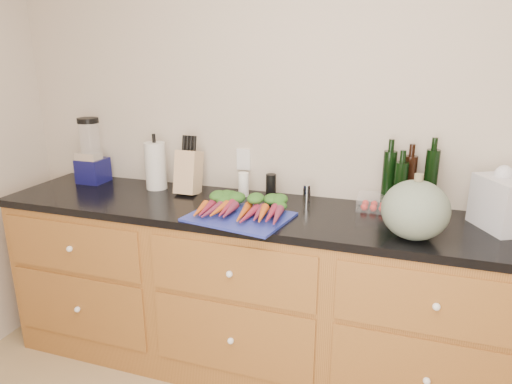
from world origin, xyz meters
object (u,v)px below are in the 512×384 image
(carrots, at_px, (242,208))
(blender_appliance, at_px, (91,154))
(paper_towel, at_px, (156,166))
(tomato_box, at_px, (374,202))
(cutting_board, at_px, (239,217))
(knife_block, at_px, (189,172))
(squash, at_px, (415,210))

(carrots, relative_size, blender_appliance, 1.09)
(paper_towel, height_order, tomato_box, paper_towel)
(carrots, distance_m, blender_appliance, 1.12)
(cutting_board, bearing_deg, tomato_box, 28.61)
(blender_appliance, xyz_separation_m, knife_block, (0.66, -0.02, -0.05))
(knife_block, height_order, tomato_box, knife_block)
(carrots, bearing_deg, tomato_box, 25.50)
(cutting_board, distance_m, blender_appliance, 1.13)
(squash, height_order, blender_appliance, blender_appliance)
(blender_appliance, bearing_deg, paper_towel, 0.28)
(cutting_board, bearing_deg, knife_block, 144.14)
(knife_block, bearing_deg, paper_towel, 174.82)
(cutting_board, distance_m, paper_towel, 0.72)
(cutting_board, distance_m, tomato_box, 0.69)
(squash, bearing_deg, tomato_box, 120.01)
(cutting_board, height_order, blender_appliance, blender_appliance)
(carrots, bearing_deg, blender_appliance, 165.57)
(blender_appliance, height_order, tomato_box, blender_appliance)
(knife_block, bearing_deg, blender_appliance, 178.45)
(squash, height_order, knife_block, squash)
(cutting_board, xyz_separation_m, squash, (0.79, 0.00, 0.12))
(cutting_board, bearing_deg, carrots, 90.00)
(paper_towel, bearing_deg, tomato_box, 0.46)
(squash, bearing_deg, blender_appliance, 170.43)
(blender_appliance, distance_m, knife_block, 0.66)
(blender_appliance, xyz_separation_m, tomato_box, (1.68, 0.01, -0.13))
(squash, distance_m, paper_towel, 1.46)
(blender_appliance, relative_size, paper_towel, 1.45)
(tomato_box, bearing_deg, carrots, -154.50)
(blender_appliance, bearing_deg, knife_block, -1.55)
(paper_towel, relative_size, tomato_box, 1.65)
(paper_towel, bearing_deg, cutting_board, -26.73)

